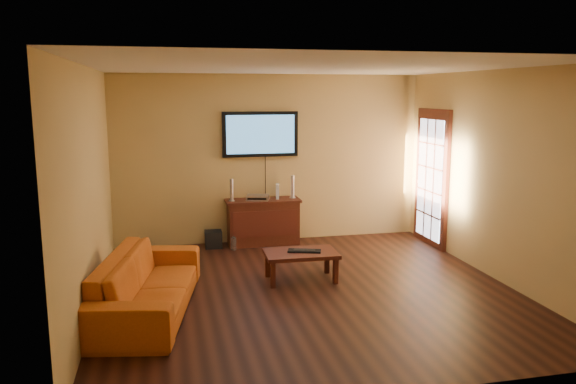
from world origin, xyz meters
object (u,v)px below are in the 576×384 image
object	(u,v)px
sofa	(147,274)
av_receiver	(258,197)
subwoofer	(213,239)
keyboard	(304,251)
speaker_right	(293,188)
coffee_table	(301,256)
game_console	(278,191)
media_console	(263,222)
bottle	(234,243)
television	(260,134)
speaker_left	(232,191)

from	to	relation	value
sofa	av_receiver	xyz separation A→B (m)	(1.66, 2.50, 0.33)
sofa	subwoofer	bearing A→B (deg)	-9.98
sofa	keyboard	distance (m)	2.06
speaker_right	av_receiver	world-z (taller)	speaker_right
coffee_table	keyboard	size ratio (longest dim) A/B	2.09
game_console	sofa	bearing A→B (deg)	-114.88
media_console	sofa	world-z (taller)	sofa
media_console	bottle	size ratio (longest dim) A/B	5.24
bottle	speaker_right	bearing A→B (deg)	16.22
sofa	av_receiver	distance (m)	3.02
keyboard	sofa	bearing A→B (deg)	-161.40
game_console	media_console	bearing A→B (deg)	-160.22
media_console	speaker_right	xyz separation A→B (m)	(0.49, 0.03, 0.53)
television	sofa	world-z (taller)	television
speaker_right	subwoofer	world-z (taller)	speaker_right
subwoofer	bottle	distance (m)	0.37
media_console	speaker_left	world-z (taller)	speaker_left
speaker_right	av_receiver	distance (m)	0.59
television	coffee_table	size ratio (longest dim) A/B	1.28
media_console	speaker_left	bearing A→B (deg)	-177.14
speaker_left	speaker_right	world-z (taller)	speaker_right
coffee_table	av_receiver	size ratio (longest dim) A/B	2.72
media_console	subwoofer	bearing A→B (deg)	-177.56
coffee_table	keyboard	world-z (taller)	keyboard
media_console	game_console	world-z (taller)	game_console
media_console	television	size ratio (longest dim) A/B	0.97
media_console	bottle	world-z (taller)	media_console
coffee_table	keyboard	distance (m)	0.08
speaker_left	coffee_table	bearing A→B (deg)	-70.18
coffee_table	subwoofer	size ratio (longest dim) A/B	3.59
media_console	speaker_right	world-z (taller)	speaker_right
television	keyboard	world-z (taller)	television
media_console	television	world-z (taller)	television
television	speaker_left	size ratio (longest dim) A/B	3.45
sofa	speaker_right	size ratio (longest dim) A/B	6.05
bottle	speaker_left	bearing A→B (deg)	87.05
coffee_table	av_receiver	distance (m)	1.91
media_console	subwoofer	world-z (taller)	media_console
game_console	speaker_left	bearing A→B (deg)	-162.78
television	game_console	size ratio (longest dim) A/B	5.14
game_console	av_receiver	bearing A→B (deg)	-159.00
coffee_table	subwoofer	distance (m)	2.08
av_receiver	bottle	size ratio (longest dim) A/B	1.54
television	av_receiver	bearing A→B (deg)	-112.48
sofa	speaker_right	bearing A→B (deg)	-30.43
speaker_left	subwoofer	world-z (taller)	speaker_left
speaker_right	bottle	xyz separation A→B (m)	(-1.00, -0.29, -0.79)
coffee_table	speaker_left	bearing A→B (deg)	109.82
media_console	av_receiver	distance (m)	0.41
television	speaker_right	xyz separation A→B (m)	(0.49, -0.15, -0.86)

